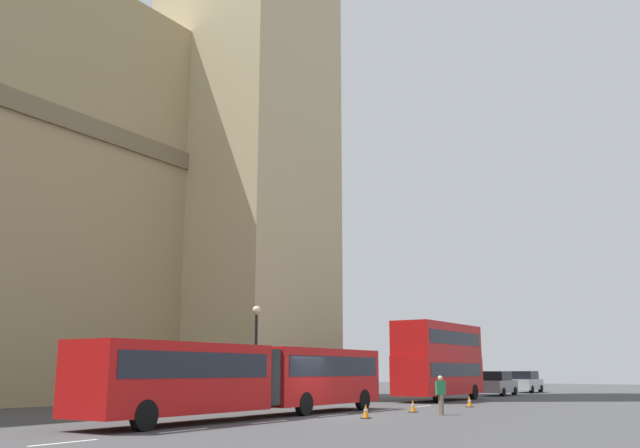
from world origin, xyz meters
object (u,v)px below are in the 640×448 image
at_px(double_decker_bus, 439,358).
at_px(pedestrian_near_cones, 441,394).
at_px(sedan_lead, 498,384).
at_px(traffic_cone_middle, 413,406).
at_px(articulated_bus, 254,374).
at_px(traffic_cone_west, 366,411).
at_px(sedan_trailing, 526,382).
at_px(street_lamp, 256,348).
at_px(traffic_cone_east, 469,402).

bearing_deg(double_decker_bus, pedestrian_near_cones, -156.78).
distance_m(sedan_lead, traffic_cone_middle, 23.67).
distance_m(articulated_bus, traffic_cone_west, 4.87).
distance_m(sedan_trailing, traffic_cone_middle, 32.54).
distance_m(articulated_bus, pedestrian_near_cones, 8.30).
relative_size(traffic_cone_west, pedestrian_near_cones, 0.34).
distance_m(traffic_cone_middle, street_lamp, 8.94).
height_order(traffic_cone_west, traffic_cone_east, same).
bearing_deg(pedestrian_near_cones, articulated_bus, 135.06).
bearing_deg(traffic_cone_west, traffic_cone_middle, 2.25).
height_order(sedan_lead, street_lamp, street_lamp).
xyz_separation_m(articulated_bus, traffic_cone_east, (12.96, -4.43, -1.46)).
xyz_separation_m(sedan_trailing, traffic_cone_east, (-26.37, -4.71, -0.63)).
distance_m(traffic_cone_east, street_lamp, 11.74).
relative_size(sedan_trailing, traffic_cone_west, 7.59).
height_order(traffic_cone_west, pedestrian_near_cones, pedestrian_near_cones).
xyz_separation_m(traffic_cone_middle, traffic_cone_east, (5.90, -0.52, 0.00)).
xyz_separation_m(traffic_cone_middle, street_lamp, (-1.18, 8.41, 2.77)).
relative_size(sedan_lead, street_lamp, 0.83).
bearing_deg(sedan_lead, articulated_bus, 179.76).
distance_m(street_lamp, pedestrian_near_cones, 10.56).
bearing_deg(traffic_cone_east, street_lamp, 128.40).
height_order(sedan_trailing, traffic_cone_west, sedan_trailing).
distance_m(sedan_trailing, traffic_cone_west, 37.40).
relative_size(articulated_bus, double_decker_bus, 1.88).
height_order(traffic_cone_middle, pedestrian_near_cones, pedestrian_near_cones).
bearing_deg(traffic_cone_west, articulated_bus, 118.08).
distance_m(sedan_trailing, street_lamp, 33.78).
distance_m(sedan_trailing, traffic_cone_east, 26.79).
xyz_separation_m(articulated_bus, sedan_trailing, (39.32, 0.28, -0.83)).
xyz_separation_m(street_lamp, pedestrian_near_cones, (-0.03, -10.34, -2.14)).
bearing_deg(street_lamp, pedestrian_near_cones, -90.15).
height_order(sedan_lead, pedestrian_near_cones, sedan_lead).
distance_m(sedan_lead, traffic_cone_east, 17.99).
distance_m(sedan_lead, pedestrian_near_cones, 25.22).
height_order(traffic_cone_middle, street_lamp, street_lamp).
bearing_deg(articulated_bus, traffic_cone_east, -18.88).
xyz_separation_m(articulated_bus, double_decker_bus, (19.46, 0.00, 0.96)).
height_order(traffic_cone_west, street_lamp, street_lamp).
relative_size(sedan_lead, pedestrian_near_cones, 2.60).
xyz_separation_m(articulated_bus, street_lamp, (5.88, 4.51, 1.31)).
height_order(sedan_trailing, street_lamp, street_lamp).
bearing_deg(articulated_bus, traffic_cone_middle, -28.97).
bearing_deg(articulated_bus, pedestrian_near_cones, -44.94).
distance_m(traffic_cone_west, traffic_cone_middle, 4.87).
relative_size(sedan_lead, traffic_cone_west, 7.59).
height_order(traffic_cone_middle, traffic_cone_east, same).
bearing_deg(sedan_trailing, street_lamp, 172.80).
distance_m(double_decker_bus, traffic_cone_middle, 13.23).
bearing_deg(street_lamp, traffic_cone_west, -113.20).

